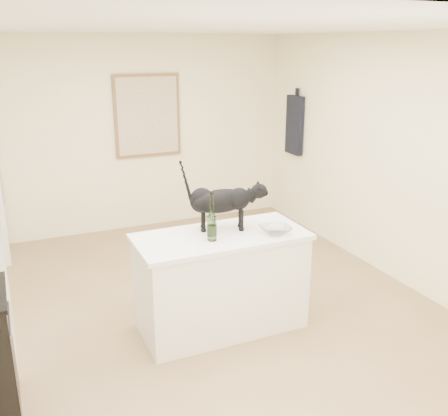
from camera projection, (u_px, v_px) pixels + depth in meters
The scene contains 12 objects.
floor at pixel (203, 318), 4.83m from camera, with size 5.50×5.50×0.00m, color #9B8052.
ceiling at pixel (199, 27), 4.03m from camera, with size 5.50×5.50×0.00m, color white.
wall_back at pixel (126, 136), 6.82m from camera, with size 4.50×4.50×0.00m, color #F9EBC0.
wall_right at pixel (403, 162), 5.29m from camera, with size 5.50×5.50×0.00m, color #F9EBC0.
island_base at pixel (221, 283), 4.56m from camera, with size 1.44×0.67×0.86m, color white.
island_top at pixel (221, 237), 4.42m from camera, with size 1.50×0.70×0.04m, color white.
artwork_frame at pixel (148, 116), 6.83m from camera, with size 0.90×0.03×1.10m, color brown.
artwork_canvas at pixel (148, 116), 6.81m from camera, with size 0.82×0.00×1.02m, color beige.
hanging_garment at pixel (294, 125), 7.02m from camera, with size 0.08×0.34×0.80m, color black.
black_cat at pixel (221, 204), 4.47m from camera, with size 0.67×0.20×0.47m, color black, non-canonical shape.
wine_bottle at pixel (212, 219), 4.23m from camera, with size 0.08×0.08×0.38m, color #295923.
glass_bowl at pixel (275, 230), 4.43m from camera, with size 0.26×0.26×0.06m, color silver.
Camera 1 is at (-1.55, -3.98, 2.48)m, focal length 40.87 mm.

